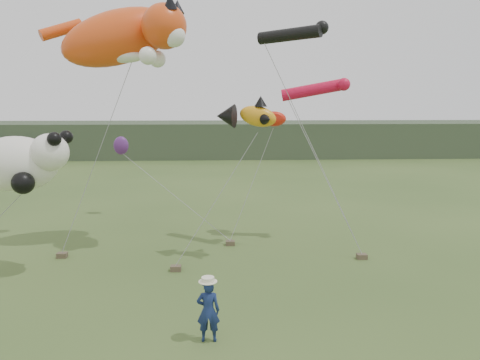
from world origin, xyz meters
name	(u,v)px	position (x,y,z in m)	size (l,w,h in m)	color
ground	(203,321)	(0.00, 0.00, 0.00)	(120.00, 120.00, 0.00)	#385123
headland	(187,139)	(-3.11, 44.69, 1.92)	(90.00, 13.00, 4.00)	#2D3D28
festival_attendant	(208,311)	(0.19, -1.17, 0.85)	(0.62, 0.41, 1.71)	navy
sandbag_anchors	(161,260)	(-1.81, 5.19, 0.10)	(16.11, 4.62, 0.21)	brown
cat_kite	(128,36)	(-3.21, 7.61, 9.12)	(6.53, 3.71, 3.57)	#DE4613
fish_kite	(246,115)	(1.61, 5.59, 5.85)	(2.61, 1.70, 1.33)	orange
tube_kites	(307,62)	(4.41, 7.70, 8.09)	(4.12, 2.34, 3.28)	black
panda_kite	(21,163)	(-6.60, 4.19, 4.21)	(3.54, 2.29, 2.20)	white
misc_kites	(198,132)	(-0.48, 11.01, 4.87)	(9.03, 5.16, 2.48)	red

